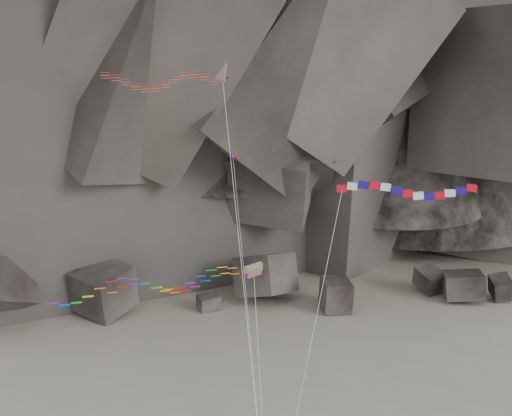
{
  "coord_description": "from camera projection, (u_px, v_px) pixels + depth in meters",
  "views": [
    {
      "loc": [
        -8.64,
        -43.77,
        30.41
      ],
      "look_at": [
        -1.0,
        6.0,
        19.56
      ],
      "focal_mm": 45.0,
      "sensor_mm": 36.0,
      "label": 1
    }
  ],
  "objects": [
    {
      "name": "pennant_kite",
      "position": [
        242.0,
        255.0,
        45.34
      ],
      "size": [
        0.78,
        13.7,
        22.61
      ],
      "rotation": [
        0.0,
        0.0,
        -0.13
      ],
      "color": "red",
      "rests_on": "ground"
    },
    {
      "name": "headland",
      "position": [
        205.0,
        0.0,
        108.77
      ],
      "size": [
        110.0,
        70.0,
        84.0
      ],
      "primitive_type": null,
      "color": "#574F47",
      "rests_on": "ground"
    },
    {
      "name": "parafoil_kite",
      "position": [
        148.0,
        284.0,
        45.88
      ],
      "size": [
        15.86,
        12.04,
        14.63
      ],
      "rotation": [
        0.0,
        0.0,
        0.46
      ],
      "color": "yellow",
      "rests_on": "ground"
    },
    {
      "name": "boulder_field",
      "position": [
        125.0,
        296.0,
        81.01
      ],
      "size": [
        79.24,
        15.52,
        10.1
      ],
      "color": "#47423F",
      "rests_on": "ground"
    },
    {
      "name": "delta_kite",
      "position": [
        157.0,
        80.0,
        46.71
      ],
      "size": [
        10.36,
        15.36,
        29.36
      ],
      "rotation": [
        0.0,
        0.0,
        0.38
      ],
      "color": "red",
      "rests_on": "ground"
    },
    {
      "name": "banner_kite",
      "position": [
        406.0,
        192.0,
        46.97
      ],
      "size": [
        16.84,
        12.28,
        20.64
      ],
      "rotation": [
        0.0,
        0.0,
        -0.29
      ],
      "color": "red",
      "rests_on": "ground"
    }
  ]
}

